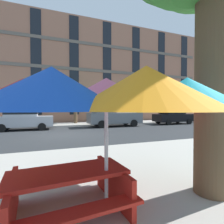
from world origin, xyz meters
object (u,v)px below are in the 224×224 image
(pickup_gray, at_px, (112,116))
(sedan_white, at_px, (215,115))
(picnic_table, at_px, (68,189))
(sedan_black, at_px, (173,115))
(street_tree_middle, at_px, (75,94))
(patio_umbrella, at_px, (106,96))
(sedan_silver, at_px, (23,118))

(pickup_gray, bearing_deg, sedan_white, -0.00)
(pickup_gray, relative_size, picnic_table, 2.67)
(pickup_gray, xyz_separation_m, sedan_black, (7.17, -0.00, -0.08))
(picnic_table, bearing_deg, sedan_white, 33.35)
(sedan_black, height_order, street_tree_middle, street_tree_middle)
(street_tree_middle, bearing_deg, picnic_table, -98.81)
(pickup_gray, height_order, street_tree_middle, street_tree_middle)
(sedan_black, xyz_separation_m, street_tree_middle, (-10.11, 3.76, 2.36))
(street_tree_middle, distance_m, picnic_table, 16.71)
(patio_umbrella, bearing_deg, sedan_black, 46.46)
(sedan_silver, bearing_deg, pickup_gray, 0.00)
(sedan_white, bearing_deg, pickup_gray, 180.00)
(sedan_silver, relative_size, picnic_table, 2.30)
(sedan_silver, height_order, pickup_gray, pickup_gray)
(sedan_white, height_order, patio_umbrella, patio_umbrella)
(pickup_gray, distance_m, picnic_table, 13.67)
(pickup_gray, height_order, sedan_black, pickup_gray)
(picnic_table, bearing_deg, street_tree_middle, 81.19)
(pickup_gray, bearing_deg, street_tree_middle, 128.04)
(pickup_gray, distance_m, sedan_white, 13.55)
(patio_umbrella, xyz_separation_m, picnic_table, (-0.57, 0.18, -1.46))
(sedan_white, bearing_deg, picnic_table, -146.65)
(pickup_gray, xyz_separation_m, sedan_white, (13.55, -0.00, -0.08))
(patio_umbrella, bearing_deg, pickup_gray, 68.90)
(sedan_silver, height_order, sedan_white, same)
(pickup_gray, distance_m, sedan_black, 7.17)
(sedan_silver, distance_m, sedan_white, 21.19)
(sedan_white, xyz_separation_m, picnic_table, (-19.02, -12.52, -0.46))
(sedan_silver, height_order, sedan_black, same)
(pickup_gray, relative_size, street_tree_middle, 1.16)
(sedan_silver, distance_m, patio_umbrella, 13.03)
(street_tree_middle, xyz_separation_m, patio_umbrella, (-1.96, -16.46, -1.36))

